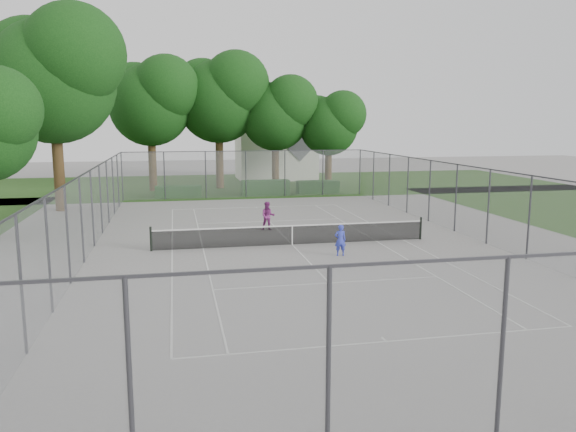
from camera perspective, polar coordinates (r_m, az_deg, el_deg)
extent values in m
plane|color=slate|center=(26.13, 0.44, -2.95)|extent=(120.00, 120.00, 0.00)
cube|color=#1E4012|center=(51.54, -5.53, 3.21)|extent=(60.00, 20.00, 0.00)
cube|color=silver|center=(15.19, 9.93, -12.45)|extent=(10.97, 0.06, 0.01)
cube|color=silver|center=(37.65, -3.29, 0.90)|extent=(10.97, 0.06, 0.01)
cube|color=silver|center=(25.60, -11.69, -3.41)|extent=(0.06, 23.77, 0.01)
cube|color=silver|center=(27.76, 11.59, -2.39)|extent=(0.06, 23.77, 0.01)
cube|color=silver|center=(25.62, -8.62, -3.30)|extent=(0.06, 23.77, 0.01)
cube|color=silver|center=(27.26, 8.94, -2.53)|extent=(0.06, 23.77, 0.01)
cube|color=silver|center=(20.10, 4.22, -6.80)|extent=(8.23, 0.06, 0.01)
cube|color=silver|center=(32.30, -1.90, -0.53)|extent=(8.23, 0.06, 0.01)
cube|color=silver|center=(26.13, 0.44, -2.94)|extent=(0.06, 12.80, 0.01)
cube|color=silver|center=(15.32, 9.72, -12.25)|extent=(0.06, 0.30, 0.01)
cube|color=silver|center=(37.50, -3.26, 0.87)|extent=(0.06, 0.30, 0.01)
cylinder|color=black|center=(25.51, -13.75, -2.28)|extent=(0.10, 0.10, 1.10)
cylinder|color=black|center=(28.01, 13.33, -1.21)|extent=(0.10, 0.10, 1.10)
cube|color=black|center=(26.04, 0.44, -1.99)|extent=(12.67, 0.01, 0.86)
cube|color=silver|center=(25.95, 0.44, -0.99)|extent=(12.77, 0.03, 0.06)
cube|color=silver|center=(26.04, 0.44, -2.01)|extent=(0.05, 0.02, 0.88)
cylinder|color=#38383D|center=(42.31, -16.51, 3.86)|extent=(0.08, 0.08, 3.50)
cylinder|color=#38383D|center=(44.49, 7.31, 4.44)|extent=(0.08, 0.08, 3.50)
cube|color=slate|center=(10.31, 20.86, -13.39)|extent=(18.00, 0.02, 3.50)
cube|color=slate|center=(42.47, -4.30, 4.25)|extent=(18.00, 0.02, 3.50)
cube|color=slate|center=(25.54, -19.73, 0.19)|extent=(0.02, 34.00, 3.50)
cube|color=slate|center=(29.01, 18.12, 1.34)|extent=(0.02, 34.00, 3.50)
cube|color=#38383D|center=(9.78, 21.47, -3.88)|extent=(18.00, 0.05, 0.05)
cube|color=#38383D|center=(42.35, -4.33, 6.61)|extent=(18.00, 0.05, 0.05)
cube|color=#38383D|center=(25.33, -19.95, 4.09)|extent=(0.05, 34.00, 0.05)
cube|color=#38383D|center=(28.83, 18.30, 4.78)|extent=(0.05, 34.00, 0.05)
cylinder|color=#3B2815|center=(47.84, -13.60, 5.30)|extent=(0.65, 0.65, 4.66)
sphere|color=black|center=(47.74, -13.83, 10.88)|extent=(6.63, 6.63, 6.63)
sphere|color=black|center=(46.77, -12.28, 12.60)|extent=(5.31, 5.31, 5.31)
sphere|color=black|center=(48.66, -15.23, 11.97)|extent=(4.98, 4.98, 4.98)
cylinder|color=#3B2815|center=(48.71, -6.97, 5.71)|extent=(0.66, 0.66, 4.89)
sphere|color=black|center=(48.63, -7.08, 11.46)|extent=(6.96, 6.96, 6.96)
sphere|color=black|center=(47.79, -5.31, 13.19)|extent=(5.57, 5.57, 5.57)
sphere|color=black|center=(49.46, -8.63, 12.60)|extent=(5.22, 5.22, 5.22)
cylinder|color=#3B2815|center=(48.53, -1.29, 5.27)|extent=(0.62, 0.62, 4.07)
sphere|color=black|center=(48.39, -1.31, 10.06)|extent=(5.78, 5.78, 5.78)
sphere|color=black|center=(47.79, 0.27, 11.46)|extent=(4.63, 4.63, 4.63)
sphere|color=black|center=(48.95, -2.65, 11.07)|extent=(4.34, 4.34, 4.34)
cylinder|color=#3B2815|center=(48.91, 4.12, 4.96)|extent=(0.60, 0.60, 3.52)
sphere|color=black|center=(48.76, 4.17, 9.09)|extent=(5.01, 5.01, 5.01)
sphere|color=black|center=(48.32, 5.59, 10.25)|extent=(4.01, 4.01, 4.01)
sphere|color=black|center=(49.14, 2.98, 9.98)|extent=(3.76, 3.76, 3.76)
cylinder|color=#3B2815|center=(38.70, -22.26, 4.48)|extent=(0.68, 0.68, 5.43)
sphere|color=black|center=(38.66, -22.78, 12.50)|extent=(7.72, 7.72, 7.72)
sphere|color=black|center=(37.40, -20.89, 15.11)|extent=(6.18, 6.18, 6.18)
sphere|color=black|center=(39.97, -24.57, 13.93)|extent=(5.79, 5.79, 5.79)
cube|color=#194516|center=(43.43, -11.09, 2.46)|extent=(3.44, 1.03, 0.86)
cube|color=#194516|center=(43.89, -2.31, 2.91)|extent=(3.70, 1.06, 1.16)
cube|color=#194516|center=(45.15, 3.04, 2.98)|extent=(3.30, 1.21, 0.99)
cube|color=white|center=(56.27, -1.27, 6.66)|extent=(7.52, 5.64, 5.64)
cube|color=#45454A|center=(56.20, -1.28, 9.53)|extent=(7.44, 5.83, 7.44)
imported|color=#3440C6|center=(24.04, 5.34, -2.45)|extent=(0.51, 0.35, 1.35)
imported|color=#812B72|center=(29.51, -2.06, -0.01)|extent=(0.81, 0.67, 1.52)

